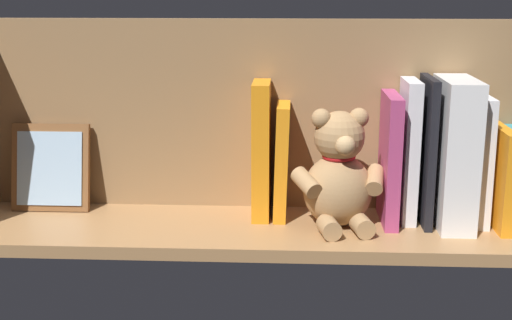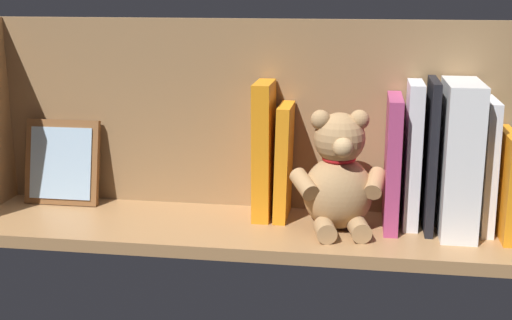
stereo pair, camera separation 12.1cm
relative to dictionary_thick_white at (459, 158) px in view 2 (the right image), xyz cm
name	(u,v)px [view 2 (the right image)]	position (x,y,z in cm)	size (l,w,h in cm)	color
ground_plane	(256,229)	(34.20, 1.69, -13.95)	(106.60, 25.47, 2.20)	#A87A4C
shelf_back_panel	(265,115)	(34.20, -8.80, 4.71)	(106.60, 1.50, 35.12)	#936F47
book_1	(506,183)	(-7.98, -0.21, -4.15)	(2.11, 14.87, 17.41)	orange
book_2	(487,165)	(-4.93, -1.89, -1.56)	(2.05, 11.52, 22.59)	silver
dictionary_thick_white	(459,158)	(0.00, 0.00, 0.00)	(5.90, 15.10, 25.70)	white
book_3	(430,155)	(4.58, -1.32, 0.03)	(1.34, 12.66, 25.77)	black
book_4	(412,155)	(7.46, -2.49, -0.29)	(2.51, 10.33, 25.12)	silver
book_5	(392,162)	(10.86, -1.03, -1.44)	(2.37, 13.24, 22.83)	#B23F72
teddy_bear	(339,178)	(19.87, 2.40, -3.66)	(16.61, 15.01, 20.89)	tan
book_6	(284,162)	(29.83, -2.71, -2.53)	(2.27, 9.88, 20.64)	orange
book_7	(264,150)	(33.46, -2.72, -0.58)	(3.09, 9.85, 24.55)	orange
picture_frame_leaning	(62,162)	(72.89, -4.85, -4.90)	(14.50, 4.92, 16.17)	brown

